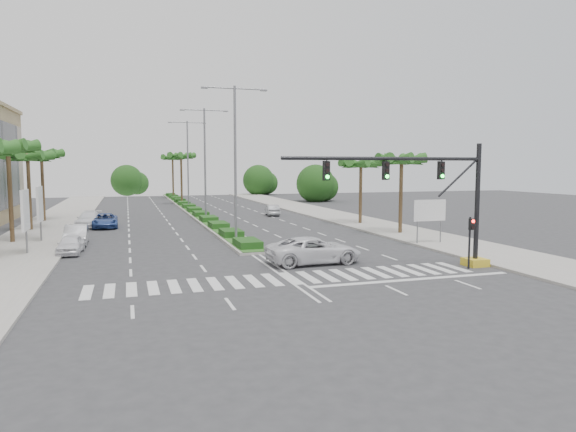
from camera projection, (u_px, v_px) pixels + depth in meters
name	position (u px, v px, depth m)	size (l,w,h in m)	color
ground	(290.00, 279.00, 26.95)	(160.00, 160.00, 0.00)	#333335
footpath_right	(375.00, 225.00, 50.47)	(6.00, 120.00, 0.15)	gray
footpath_left	(36.00, 238.00, 41.38)	(6.00, 120.00, 0.15)	gray
median	(190.00, 209.00, 69.66)	(2.20, 75.00, 0.20)	gray
median_grass	(190.00, 208.00, 69.65)	(1.80, 75.00, 0.04)	#2C561D
signal_gantry	(444.00, 209.00, 29.39)	(12.60, 1.20, 7.20)	gold
pedestrian_signal	(471.00, 234.00, 29.28)	(0.28, 0.36, 3.00)	black
direction_sign	(430.00, 212.00, 38.33)	(2.70, 0.11, 3.40)	slate
billboard_near	(25.00, 211.00, 33.72)	(0.18, 2.10, 4.35)	slate
billboard_far	(40.00, 204.00, 39.42)	(0.18, 2.10, 4.35)	slate
palm_left_mid	(8.00, 150.00, 38.42)	(4.57, 4.68, 7.95)	brown
palm_left_far	(28.00, 159.00, 46.07)	(4.57, 4.68, 7.35)	brown
palm_left_end	(41.00, 157.00, 53.63)	(4.57, 4.68, 7.75)	brown
palm_right_near	(402.00, 162.00, 43.98)	(4.57, 4.68, 7.05)	brown
palm_right_far	(361.00, 166.00, 51.60)	(4.57, 4.68, 6.75)	brown
palm_median_a	(181.00, 158.00, 78.47)	(4.57, 4.68, 8.05)	brown
palm_median_b	(173.00, 159.00, 92.71)	(4.57, 4.68, 8.05)	brown
streetlight_near	(235.00, 154.00, 39.58)	(5.10, 0.25, 12.00)	slate
streetlight_mid	(205.00, 158.00, 54.77)	(5.10, 0.25, 12.00)	slate
streetlight_far	(188.00, 159.00, 69.96)	(5.10, 0.25, 12.00)	slate
car_parked_a	(70.00, 245.00, 34.44)	(1.50, 3.73, 1.27)	white
car_parked_b	(76.00, 235.00, 38.45)	(1.60, 4.58, 1.51)	silver
car_parked_c	(105.00, 221.00, 49.16)	(2.28, 4.95, 1.38)	#304C94
car_parked_d	(89.00, 219.00, 49.97)	(2.03, 4.99, 1.45)	white
car_crossing	(314.00, 250.00, 31.10)	(2.68, 5.81, 1.62)	white
car_right	(272.00, 210.00, 61.46)	(1.38, 3.94, 1.30)	#A1A2A6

